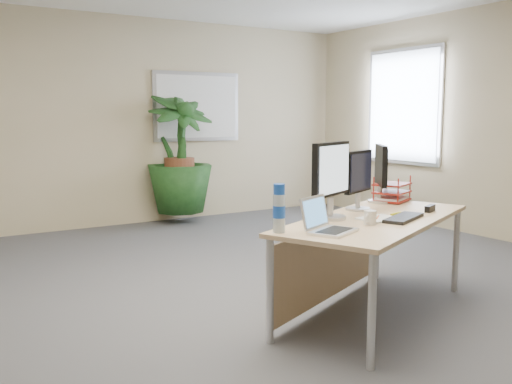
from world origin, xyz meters
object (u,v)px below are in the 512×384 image
monitor_right (359,176)px  laptop (325,223)px  desk (362,236)px  monitor_left (331,175)px  floor_plant (179,167)px

monitor_right → laptop: monitor_right is taller
desk → laptop: bearing=-153.8°
desk → laptop: (-0.58, -0.28, 0.21)m
desk → monitor_left: 0.53m
desk → laptop: 0.68m
monitor_left → monitor_right: 0.45m
monitor_right → desk: bearing=-124.0°
floor_plant → monitor_left: bearing=-98.7°
desk → monitor_left: monitor_left is taller
desk → floor_plant: (0.32, 3.90, 0.19)m
monitor_right → laptop: size_ratio=1.18×
floor_plant → monitor_left: floor_plant is taller
monitor_right → laptop: (-0.73, -0.51, -0.21)m
monitor_left → monitor_right: size_ratio=1.18×
monitor_right → floor_plant: bearing=87.3°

